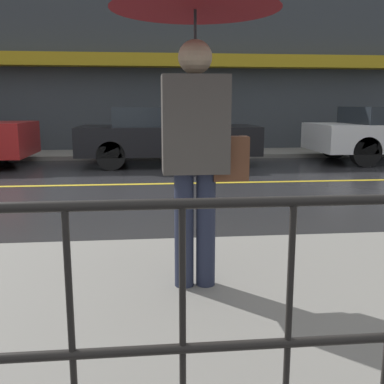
{
  "coord_description": "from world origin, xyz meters",
  "views": [
    {
      "loc": [
        0.82,
        -7.81,
        1.35
      ],
      "look_at": [
        1.35,
        -2.75,
        0.38
      ],
      "focal_mm": 42.0,
      "sensor_mm": 36.0,
      "label": 1
    }
  ],
  "objects": [
    {
      "name": "ground_plane",
      "position": [
        0.0,
        0.0,
        0.0
      ],
      "size": [
        80.0,
        80.0,
        0.0
      ],
      "primitive_type": "plane",
      "color": "#262628"
    },
    {
      "name": "sidewalk_near",
      "position": [
        0.0,
        -5.15,
        0.05
      ],
      "size": [
        28.0,
        2.97,
        0.1
      ],
      "color": "gray",
      "rests_on": "ground_plane"
    },
    {
      "name": "car_black",
      "position": [
        1.31,
        2.63,
        0.69
      ],
      "size": [
        4.06,
        1.83,
        1.33
      ],
      "color": "black",
      "rests_on": "ground_plane"
    },
    {
      "name": "building_storefront",
      "position": [
        0.0,
        5.58,
        2.76
      ],
      "size": [
        28.0,
        0.85,
        5.53
      ],
      "color": "#383D42",
      "rests_on": "ground_plane"
    },
    {
      "name": "pedestrian",
      "position": [
        1.16,
        -4.82,
        1.79
      ],
      "size": [
        1.09,
        1.09,
        2.1
      ],
      "color": "#23283D",
      "rests_on": "sidewalk_near"
    },
    {
      "name": "sidewalk_far",
      "position": [
        0.0,
        4.56,
        0.05
      ],
      "size": [
        28.0,
        1.79,
        0.1
      ],
      "color": "gray",
      "rests_on": "ground_plane"
    },
    {
      "name": "lane_marking",
      "position": [
        0.0,
        0.0,
        0.0
      ],
      "size": [
        25.2,
        0.12,
        0.01
      ],
      "color": "gold",
      "rests_on": "ground_plane"
    }
  ]
}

